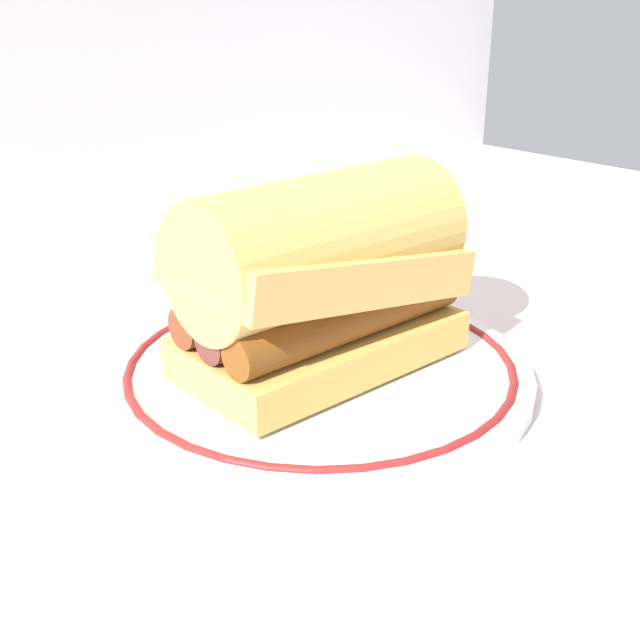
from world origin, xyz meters
TOP-DOWN VIEW (x-y plane):
  - ground_plane at (0.00, 0.00)m, footprint 1.50×1.50m
  - plate at (-0.01, 0.00)m, footprint 0.29×0.29m
  - sausage_sandwich at (-0.01, 0.00)m, footprint 0.19×0.11m
  - drinking_glass at (-0.08, -0.25)m, footprint 0.06×0.06m
  - butter_knife at (0.14, 0.17)m, footprint 0.09×0.13m

SIDE VIEW (x-z plane):
  - ground_plane at x=0.00m, z-range 0.00..0.00m
  - butter_knife at x=0.14m, z-range 0.00..0.01m
  - plate at x=-0.01m, z-range 0.00..0.02m
  - drinking_glass at x=-0.08m, z-range -0.01..0.09m
  - sausage_sandwich at x=-0.01m, z-range 0.01..0.14m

